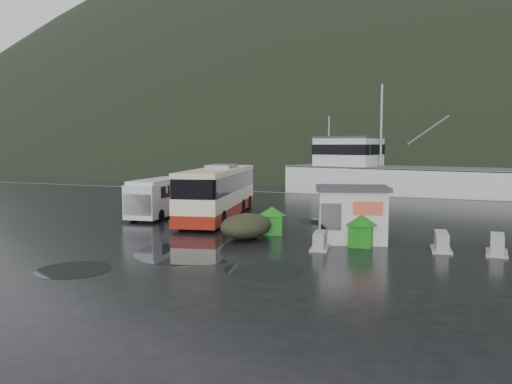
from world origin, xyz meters
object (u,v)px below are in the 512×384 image
at_px(waste_bin_right, 361,246).
at_px(dome_tent, 246,238).
at_px(jersey_barrier_a, 441,251).
at_px(fishing_trawler, 414,190).
at_px(jersey_barrier_c, 497,254).
at_px(coach_bus, 219,217).
at_px(ticket_kiosk, 351,241).
at_px(white_van, 160,217).
at_px(waste_bin_left, 272,234).
at_px(jersey_barrier_b, 320,249).

xyz_separation_m(waste_bin_right, dome_tent, (-5.18, -0.14, 0.00)).
height_order(jersey_barrier_a, fishing_trawler, fishing_trawler).
distance_m(waste_bin_right, jersey_barrier_c, 5.18).
distance_m(waste_bin_right, fishing_trawler, 28.06).
bearing_deg(dome_tent, waste_bin_right, 1.55).
distance_m(waste_bin_right, jersey_barrier_a, 3.15).
relative_size(coach_bus, ticket_kiosk, 3.50).
bearing_deg(fishing_trawler, white_van, -105.10).
distance_m(jersey_barrier_c, fishing_trawler, 28.08).
height_order(white_van, fishing_trawler, fishing_trawler).
distance_m(waste_bin_left, jersey_barrier_c, 9.68).
distance_m(coach_bus, waste_bin_left, 6.29).
xyz_separation_m(jersey_barrier_a, jersey_barrier_b, (-4.61, -1.50, 0.00)).
height_order(dome_tent, ticket_kiosk, ticket_kiosk).
relative_size(coach_bus, jersey_barrier_c, 7.11).
xyz_separation_m(waste_bin_left, fishing_trawler, (4.59, 26.68, 0.00)).
bearing_deg(coach_bus, ticket_kiosk, -39.74).
xyz_separation_m(waste_bin_left, jersey_barrier_a, (7.60, -1.05, 0.00)).
bearing_deg(jersey_barrier_a, jersey_barrier_c, 3.09).
xyz_separation_m(white_van, dome_tent, (7.36, -4.37, 0.00)).
xyz_separation_m(waste_bin_right, fishing_trawler, (0.12, 28.06, 0.00)).
height_order(dome_tent, fishing_trawler, fishing_trawler).
bearing_deg(jersey_barrier_b, waste_bin_left, 139.56).
height_order(waste_bin_right, fishing_trawler, fishing_trawler).
xyz_separation_m(white_van, fishing_trawler, (12.66, 23.83, 0.00)).
bearing_deg(waste_bin_left, white_van, 160.51).
relative_size(white_van, ticket_kiosk, 1.74).
relative_size(ticket_kiosk, jersey_barrier_b, 2.21).
bearing_deg(ticket_kiosk, coach_bus, 137.11).
relative_size(ticket_kiosk, fishing_trawler, 0.11).
relative_size(waste_bin_left, waste_bin_right, 0.99).
xyz_separation_m(waste_bin_right, jersey_barrier_b, (-1.47, -1.18, 0.00)).
distance_m(waste_bin_left, fishing_trawler, 27.07).
xyz_separation_m(jersey_barrier_c, fishing_trawler, (-5.05, 27.62, 0.00)).
height_order(waste_bin_left, ticket_kiosk, ticket_kiosk).
relative_size(dome_tent, fishing_trawler, 0.10).
distance_m(white_van, dome_tent, 8.56).
height_order(white_van, ticket_kiosk, ticket_kiosk).
relative_size(jersey_barrier_a, jersey_barrier_b, 1.07).
relative_size(dome_tent, jersey_barrier_a, 1.92).
bearing_deg(dome_tent, waste_bin_left, 64.86).
distance_m(waste_bin_left, waste_bin_right, 4.67).
bearing_deg(jersey_barrier_b, white_van, 153.94).
distance_m(dome_tent, jersey_barrier_b, 3.85).
bearing_deg(white_van, coach_bus, 14.03).
xyz_separation_m(waste_bin_right, jersey_barrier_a, (3.14, 0.32, 0.00)).
height_order(coach_bus, waste_bin_right, coach_bus).
relative_size(jersey_barrier_a, fishing_trawler, 0.05).
height_order(waste_bin_left, waste_bin_right, waste_bin_right).
xyz_separation_m(ticket_kiosk, jersey_barrier_b, (-0.87, -2.12, 0.00)).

